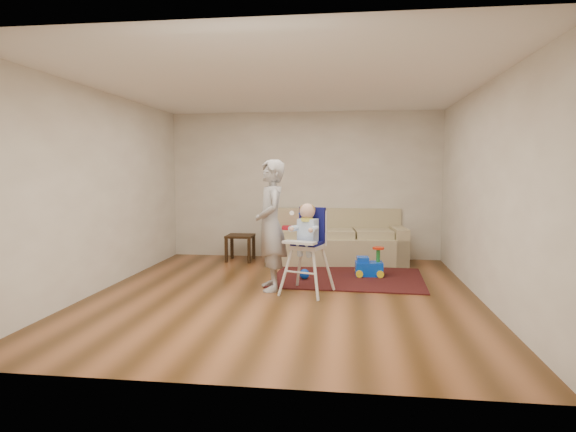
# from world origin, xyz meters

# --- Properties ---
(ground) EXTENTS (5.50, 5.50, 0.00)m
(ground) POSITION_xyz_m (0.00, 0.00, 0.00)
(ground) COLOR #442910
(ground) RESTS_ON ground
(room_envelope) EXTENTS (5.04, 5.52, 2.72)m
(room_envelope) POSITION_xyz_m (0.00, 0.53, 1.88)
(room_envelope) COLOR #BEB6A7
(room_envelope) RESTS_ON ground
(sofa) EXTENTS (2.51, 1.23, 0.94)m
(sofa) POSITION_xyz_m (0.60, 2.30, 0.47)
(sofa) COLOR tan
(sofa) RESTS_ON ground
(side_table) EXTENTS (0.47, 0.47, 0.47)m
(side_table) POSITION_xyz_m (-1.11, 2.25, 0.24)
(side_table) COLOR black
(side_table) RESTS_ON ground
(area_rug) EXTENTS (2.31, 1.78, 0.02)m
(area_rug) POSITION_xyz_m (0.83, 1.06, 0.01)
(area_rug) COLOR black
(area_rug) RESTS_ON ground
(ride_on_toy) EXTENTS (0.43, 0.32, 0.45)m
(ride_on_toy) POSITION_xyz_m (1.15, 1.20, 0.24)
(ride_on_toy) COLOR blue
(ride_on_toy) RESTS_ON area_rug
(toy_ball) EXTENTS (0.15, 0.15, 0.15)m
(toy_ball) POSITION_xyz_m (0.19, 0.84, 0.09)
(toy_ball) COLOR blue
(toy_ball) RESTS_ON area_rug
(high_chair) EXTENTS (0.71, 0.71, 1.21)m
(high_chair) POSITION_xyz_m (0.30, 0.08, 0.58)
(high_chair) COLOR silver
(high_chair) RESTS_ON ground
(adult) EXTENTS (0.60, 0.75, 1.77)m
(adult) POSITION_xyz_m (-0.21, 0.22, 0.89)
(adult) COLOR #9C9C9F
(adult) RESTS_ON ground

